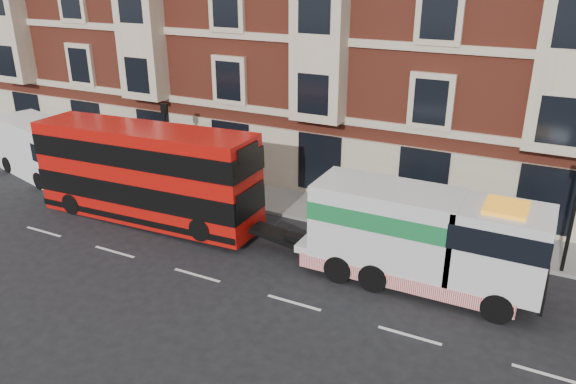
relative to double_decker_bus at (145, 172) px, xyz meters
The scene contains 8 objects.
ground 6.09m from the double_decker_bus, 32.76° to the right, with size 120.00×120.00×0.00m, color black.
sidewalk 6.86m from the double_decker_bus, 43.09° to the left, with size 90.00×3.00×0.15m, color slate.
lamp_post_west 3.41m from the double_decker_bus, 111.69° to the left, with size 0.35×0.15×4.35m.
lamp_post_east 17.05m from the double_decker_bus, 10.63° to the left, with size 0.35×0.15×4.35m.
double_decker_bus is the anchor object (origin of this frame).
tow_truck 12.06m from the double_decker_bus, ahead, with size 8.46×2.50×3.52m.
box_van 9.16m from the double_decker_bus, 167.70° to the left, with size 6.12×3.68×2.98m.
pedestrian 5.40m from the double_decker_bus, 128.39° to the left, with size 0.64×0.42×1.74m, color #1B2336.
Camera 1 is at (11.14, -14.54, 10.73)m, focal length 35.00 mm.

